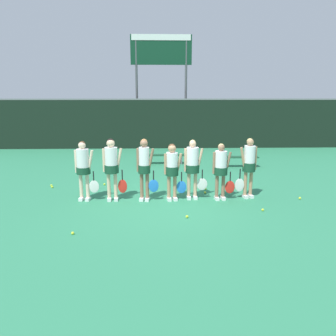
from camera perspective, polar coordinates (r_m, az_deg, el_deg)
The scene contains 21 objects.
ground_plane at distance 9.72m, azimuth 0.05°, elevation -5.45°, with size 140.00×140.00×0.00m, color #2D7F56.
fence_windscreen at distance 18.76m, azimuth -0.94°, elevation 7.74°, with size 60.00×0.08×2.82m.
scoreboard at distance 20.20m, azimuth -1.19°, elevation 18.28°, with size 3.58×0.15×6.43m.
bench_courtside at distance 14.24m, azimuth 12.21°, elevation 1.70°, with size 1.67×0.39×0.45m.
bench_far at distance 14.58m, azimuth -0.79°, elevation 2.14°, with size 1.96×0.36×0.42m.
player_0 at distance 9.69m, azimuth -14.53°, elevation 0.42°, with size 0.67×0.40×1.74m.
player_1 at distance 9.49m, azimuth -9.80°, elevation 0.74°, with size 0.67×0.41×1.82m.
player_2 at distance 9.37m, azimuth -4.13°, elevation 0.61°, with size 0.63×0.35×1.81m.
player_3 at distance 9.39m, azimuth 0.73°, elevation 0.15°, with size 0.65×0.37×1.66m.
player_4 at distance 9.53m, azimuth 4.31°, elevation 0.64°, with size 0.69×0.40×1.76m.
player_5 at distance 9.58m, azimuth 9.20°, elevation 0.16°, with size 0.67×0.39×1.66m.
player_6 at distance 9.91m, azimuth 13.92°, elevation 0.83°, with size 0.64×0.37×1.79m.
tennis_ball_0 at distance 9.11m, azimuth 16.17°, elevation -7.01°, with size 0.07×0.07×0.07m, color #CCE033.
tennis_ball_1 at distance 7.66m, azimuth -16.27°, elevation -10.83°, with size 0.07×0.07×0.07m, color #CCE033.
tennis_ball_2 at distance 11.52m, azimuth -19.52°, elevation -3.13°, with size 0.07×0.07×0.07m, color #CCE033.
tennis_ball_3 at distance 10.72m, azimuth 6.56°, elevation -3.63°, with size 0.06×0.06×0.06m, color #CCE033.
tennis_ball_4 at distance 10.46m, azimuth 21.98°, elevation -4.89°, with size 0.07×0.07×0.07m, color #CCE033.
tennis_ball_5 at distance 11.72m, azimuth -19.65°, elevation -2.87°, with size 0.07×0.07×0.07m, color #CCE033.
tennis_ball_6 at distance 10.34m, azimuth 6.47°, elevation -4.24°, with size 0.07×0.07×0.07m, color #CCE033.
tennis_ball_7 at distance 8.31m, azimuth 3.33°, elevation -8.44°, with size 0.07×0.07×0.07m, color #CCE033.
tennis_ball_8 at distance 11.39m, azimuth -11.01°, elevation -2.79°, with size 0.07×0.07×0.07m, color #CCE033.
Camera 1 is at (-0.31, -9.24, 3.02)m, focal length 35.00 mm.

